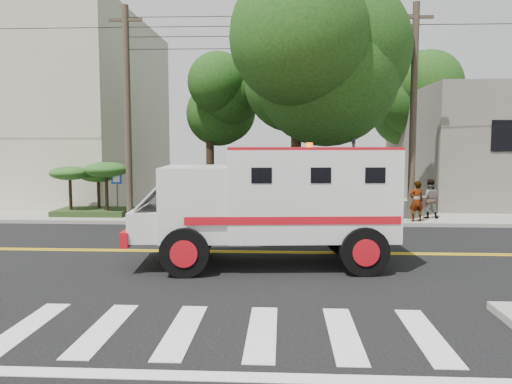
{
  "coord_description": "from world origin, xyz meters",
  "views": [
    {
      "loc": [
        0.95,
        -14.86,
        3.23
      ],
      "look_at": [
        0.01,
        2.46,
        1.6
      ],
      "focal_mm": 35.0,
      "sensor_mm": 36.0,
      "label": 1
    }
  ],
  "objects": [
    {
      "name": "utility_pole_left",
      "position": [
        -5.6,
        6.0,
        4.5
      ],
      "size": [
        0.28,
        0.28,
        9.0
      ],
      "primitive_type": "cylinder",
      "color": "#382D23",
      "rests_on": "ground"
    },
    {
      "name": "traffic_signal",
      "position": [
        3.8,
        5.6,
        2.23
      ],
      "size": [
        0.15,
        0.18,
        3.6
      ],
      "color": "#3F3F42",
      "rests_on": "ground"
    },
    {
      "name": "tree_right",
      "position": [
        8.84,
        15.77,
        6.09
      ],
      "size": [
        4.8,
        4.5,
        8.2
      ],
      "color": "black",
      "rests_on": "ground"
    },
    {
      "name": "pedestrian_b",
      "position": [
        7.13,
        6.45,
        0.98
      ],
      "size": [
        0.88,
        0.73,
        1.65
      ],
      "primitive_type": "imported",
      "rotation": [
        0.0,
        0.0,
        3.01
      ],
      "color": "gray",
      "rests_on": "sidewalk_ne"
    },
    {
      "name": "tree_left",
      "position": [
        -2.68,
        11.79,
        5.73
      ],
      "size": [
        4.48,
        4.2,
        7.7
      ],
      "color": "black",
      "rests_on": "ground"
    },
    {
      "name": "sidewalk_ne",
      "position": [
        13.5,
        13.5,
        0.07
      ],
      "size": [
        17.0,
        17.0,
        0.15
      ],
      "primitive_type": "cube",
      "color": "gray",
      "rests_on": "ground"
    },
    {
      "name": "utility_pole_right",
      "position": [
        6.3,
        6.2,
        4.5
      ],
      "size": [
        0.28,
        0.28,
        9.0
      ],
      "primitive_type": "cylinder",
      "color": "#382D23",
      "rests_on": "ground"
    },
    {
      "name": "pedestrian_a",
      "position": [
        6.35,
        5.5,
        0.98
      ],
      "size": [
        0.66,
        0.5,
        1.65
      ],
      "primitive_type": "imported",
      "rotation": [
        0.0,
        0.0,
        3.32
      ],
      "color": "gray",
      "rests_on": "sidewalk_ne"
    },
    {
      "name": "tree_main",
      "position": [
        1.94,
        6.21,
        7.2
      ],
      "size": [
        6.08,
        5.7,
        9.85
      ],
      "color": "black",
      "rests_on": "ground"
    },
    {
      "name": "sidewalk_nw",
      "position": [
        -13.5,
        13.5,
        0.07
      ],
      "size": [
        17.0,
        17.0,
        0.15
      ],
      "primitive_type": "cube",
      "color": "gray",
      "rests_on": "ground"
    },
    {
      "name": "accessibility_sign",
      "position": [
        -6.2,
        6.17,
        1.37
      ],
      "size": [
        0.45,
        0.1,
        2.02
      ],
      "color": "#3F3F42",
      "rests_on": "ground"
    },
    {
      "name": "palm_planter",
      "position": [
        -7.44,
        6.62,
        1.65
      ],
      "size": [
        3.52,
        2.63,
        2.36
      ],
      "color": "#1E3314",
      "rests_on": "sidewalk_nw"
    },
    {
      "name": "ground",
      "position": [
        0.0,
        0.0,
        0.0
      ],
      "size": [
        100.0,
        100.0,
        0.0
      ],
      "primitive_type": "plane",
      "color": "black",
      "rests_on": "ground"
    },
    {
      "name": "building_left",
      "position": [
        -15.5,
        15.0,
        5.15
      ],
      "size": [
        16.0,
        14.0,
        10.0
      ],
      "primitive_type": "cube",
      "color": "#B4AE94",
      "rests_on": "sidewalk_nw"
    },
    {
      "name": "armored_truck",
      "position": [
        0.75,
        -1.51,
        1.81
      ],
      "size": [
        7.17,
        3.31,
        3.18
      ],
      "rotation": [
        0.0,
        0.0,
        0.08
      ],
      "color": "silver",
      "rests_on": "ground"
    }
  ]
}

